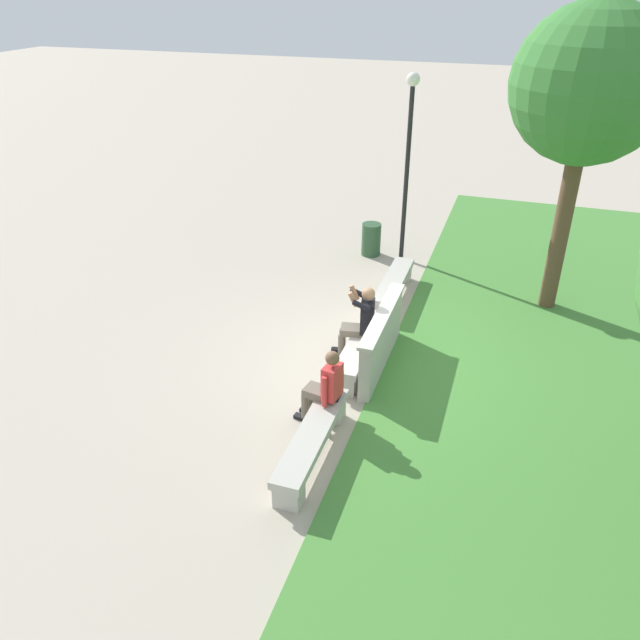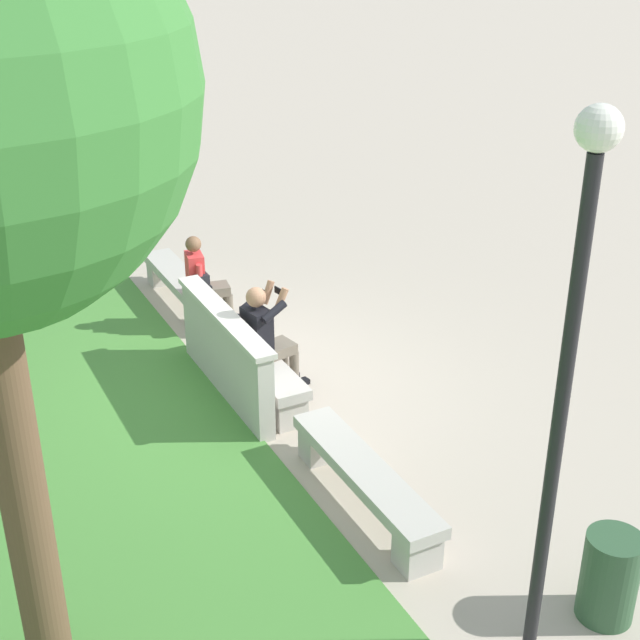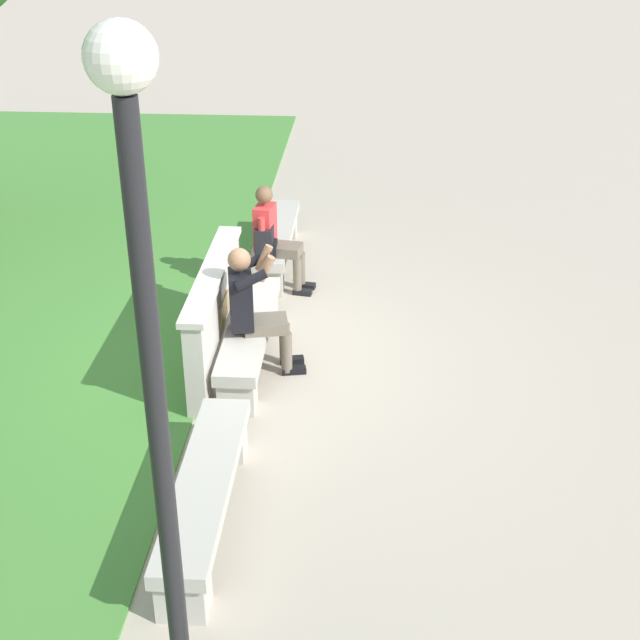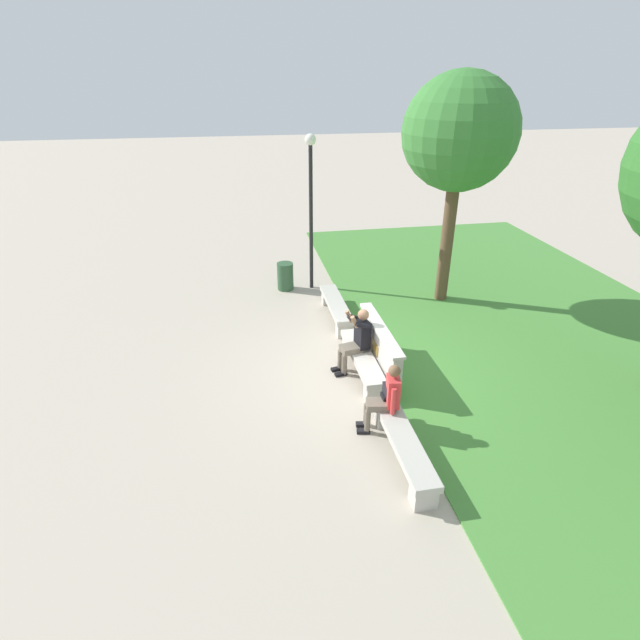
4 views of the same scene
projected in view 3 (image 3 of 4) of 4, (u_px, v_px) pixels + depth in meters
ground_plane at (251, 361)px, 9.06m from camera, size 80.00×80.00×0.00m
bench_main at (206, 491)px, 6.71m from camera, size 2.14×0.40×0.45m
bench_near at (250, 335)px, 8.92m from camera, size 2.14×0.40×0.45m
bench_mid at (276, 240)px, 11.13m from camera, size 2.14×0.40×0.45m
backrest_wall_with_plaque at (215, 315)px, 8.85m from camera, size 2.28×0.24×1.01m
person_photographer at (253, 304)px, 8.56m from camera, size 0.52×0.77×1.32m
person_distant at (274, 236)px, 10.29m from camera, size 0.47×0.71×1.26m
backpack at (265, 242)px, 10.23m from camera, size 0.28×0.24×0.43m
lamp_post at (151, 360)px, 3.84m from camera, size 0.28×0.28×4.04m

